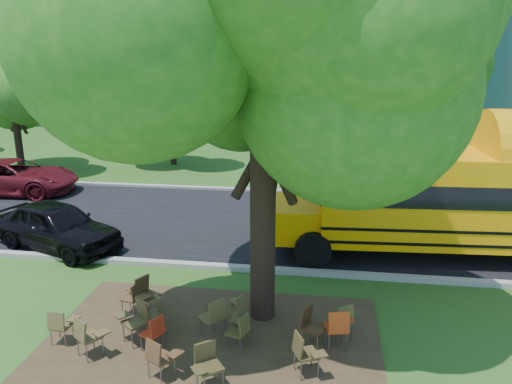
% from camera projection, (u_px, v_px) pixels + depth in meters
% --- Properties ---
extents(ground, '(160.00, 160.00, 0.00)m').
position_uv_depth(ground, '(175.00, 324.00, 11.17)').
color(ground, '#284917').
rests_on(ground, ground).
extents(dirt_patch, '(7.00, 4.50, 0.03)m').
position_uv_depth(dirt_patch, '(213.00, 339.00, 10.56)').
color(dirt_patch, '#382819').
rests_on(dirt_patch, ground).
extents(asphalt_road, '(80.00, 8.00, 0.04)m').
position_uv_depth(asphalt_road, '(233.00, 222.00, 17.84)').
color(asphalt_road, black).
rests_on(asphalt_road, ground).
extents(kerb_near, '(80.00, 0.25, 0.14)m').
position_uv_depth(kerb_near, '(206.00, 266.00, 14.01)').
color(kerb_near, gray).
rests_on(kerb_near, ground).
extents(kerb_far, '(80.00, 0.25, 0.14)m').
position_uv_depth(kerb_far, '(251.00, 190.00, 21.73)').
color(kerb_far, gray).
rests_on(kerb_far, ground).
extents(bg_tree_0, '(5.20, 5.20, 7.18)m').
position_uv_depth(bg_tree_0, '(10.00, 80.00, 23.99)').
color(bg_tree_0, black).
rests_on(bg_tree_0, ground).
extents(bg_tree_2, '(4.80, 4.80, 6.62)m').
position_uv_depth(bg_tree_2, '(170.00, 85.00, 25.97)').
color(bg_tree_2, black).
rests_on(bg_tree_2, ground).
extents(bg_tree_3, '(5.60, 5.60, 7.84)m').
position_uv_depth(bg_tree_3, '(439.00, 72.00, 22.05)').
color(bg_tree_3, black).
rests_on(bg_tree_3, ground).
extents(main_tree, '(7.20, 7.20, 9.72)m').
position_uv_depth(main_tree, '(264.00, 40.00, 9.85)').
color(main_tree, black).
rests_on(main_tree, ground).
extents(chair_0, '(0.53, 0.47, 0.80)m').
position_uv_depth(chair_0, '(61.00, 324.00, 10.24)').
color(chair_0, brown).
rests_on(chair_0, ground).
extents(chair_1, '(0.75, 0.59, 0.88)m').
position_uv_depth(chair_1, '(87.00, 334.00, 9.76)').
color(chair_1, brown).
rests_on(chair_1, ground).
extents(chair_2, '(0.52, 0.66, 0.80)m').
position_uv_depth(chair_2, '(154.00, 330.00, 10.00)').
color(chair_2, '#AC2912').
rests_on(chair_2, ground).
extents(chair_3, '(0.80, 0.63, 0.93)m').
position_uv_depth(chair_3, '(137.00, 317.00, 10.32)').
color(chair_3, '#443A1D').
rests_on(chair_3, ground).
extents(chair_4, '(0.72, 0.57, 0.86)m').
position_uv_depth(chair_4, '(160.00, 355.00, 9.10)').
color(chair_4, '#4C311B').
rests_on(chair_4, ground).
extents(chair_5, '(0.60, 0.75, 0.89)m').
position_uv_depth(chair_5, '(207.00, 362.00, 8.88)').
color(chair_5, '#41371C').
rests_on(chair_5, ground).
extents(chair_6, '(0.51, 0.65, 0.83)m').
position_uv_depth(chair_6, '(240.00, 328.00, 10.04)').
color(chair_6, '#43411D').
rests_on(chair_6, ground).
extents(chair_7, '(0.69, 0.60, 0.87)m').
position_uv_depth(chair_7, '(305.00, 351.00, 9.22)').
color(chair_7, '#463B1E').
rests_on(chair_7, ground).
extents(chair_8, '(0.45, 0.58, 0.77)m').
position_uv_depth(chair_8, '(133.00, 295.00, 11.46)').
color(chair_8, '#4D331B').
rests_on(chair_8, ground).
extents(chair_9, '(0.70, 0.55, 0.82)m').
position_uv_depth(chair_9, '(154.00, 310.00, 10.75)').
color(chair_9, '#48401F').
rests_on(chair_9, ground).
extents(chair_10, '(0.59, 0.75, 0.90)m').
position_uv_depth(chair_10, '(145.00, 292.00, 11.46)').
color(chair_10, '#4E361B').
rests_on(chair_10, ground).
extents(chair_11, '(0.63, 0.79, 0.92)m').
position_uv_depth(chair_11, '(215.00, 314.00, 10.47)').
color(chair_11, brown).
rests_on(chair_11, ground).
extents(chair_12, '(0.60, 0.77, 0.92)m').
position_uv_depth(chair_12, '(311.00, 323.00, 10.10)').
color(chair_12, '#412917').
rests_on(chair_12, ground).
extents(chair_13, '(0.63, 0.67, 0.93)m').
position_uv_depth(chair_13, '(338.00, 325.00, 10.03)').
color(chair_13, '#B03F12').
rests_on(chair_13, ground).
extents(chair_14, '(0.58, 0.73, 0.87)m').
position_uv_depth(chair_14, '(343.00, 318.00, 10.36)').
color(chair_14, brown).
rests_on(chair_14, ground).
extents(chair_15, '(0.51, 0.65, 0.80)m').
position_uv_depth(chair_15, '(237.00, 307.00, 10.88)').
color(chair_15, brown).
rests_on(chair_15, ground).
extents(black_car, '(4.67, 3.18, 1.48)m').
position_uv_depth(black_car, '(57.00, 226.00, 15.27)').
color(black_car, black).
rests_on(black_car, ground).
extents(bg_car_red, '(5.46, 2.81, 1.47)m').
position_uv_depth(bg_car_red, '(14.00, 177.00, 21.27)').
color(bg_car_red, '#540E17').
rests_on(bg_car_red, ground).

